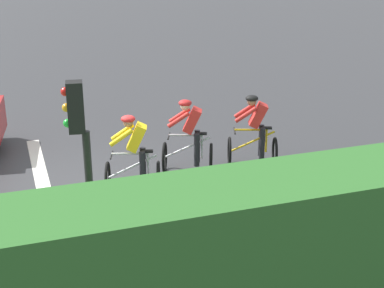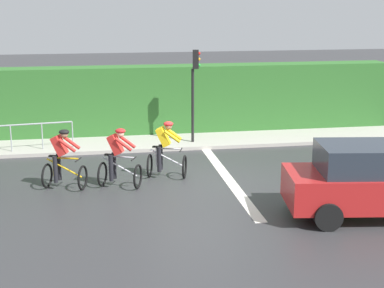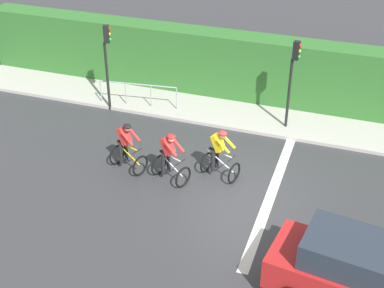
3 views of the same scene
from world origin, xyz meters
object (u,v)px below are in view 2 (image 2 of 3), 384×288
Objects in this scene: cyclist_lead at (62,160)px; traffic_light_near_crossing at (194,82)px; car_red at (371,181)px; pedestrian_railing_kerbside at (26,131)px; cyclist_mid at (166,151)px; cyclist_second at (118,159)px.

traffic_light_near_crossing reaches higher than cyclist_lead.
car_red is 11.27m from pedestrian_railing_kerbside.
car_red is at bearing -158.61° from traffic_light_near_crossing.
pedestrian_railing_kerbside is at bearing 51.22° from cyclist_mid.
cyclist_lead and cyclist_mid have the same top height.
traffic_light_near_crossing is (3.62, -1.47, 1.43)m from cyclist_mid.
car_red is at bearing -118.86° from cyclist_second.
car_red is at bearing -130.04° from pedestrian_railing_kerbside.
cyclist_lead is 0.50× the size of traffic_light_near_crossing.
cyclist_second is 0.55× the size of pedestrian_railing_kerbside.
cyclist_second is 5.35m from traffic_light_near_crossing.
cyclist_mid is at bearing 157.89° from traffic_light_near_crossing.
pedestrian_railing_kerbside is at bearing 34.99° from cyclist_second.
car_red reaches higher than pedestrian_railing_kerbside.
pedestrian_railing_kerbside is (-0.23, 5.70, -1.45)m from traffic_light_near_crossing.
car_red is 8.14m from traffic_light_near_crossing.
pedestrian_railing_kerbside is (3.39, 4.22, -0.03)m from cyclist_mid.
cyclist_mid is 0.55× the size of pedestrian_railing_kerbside.
cyclist_second is at bearing -145.01° from pedestrian_railing_kerbside.
cyclist_second is 0.50× the size of traffic_light_near_crossing.
cyclist_lead is 7.99m from car_red.
cyclist_mid is 4.16m from traffic_light_near_crossing.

